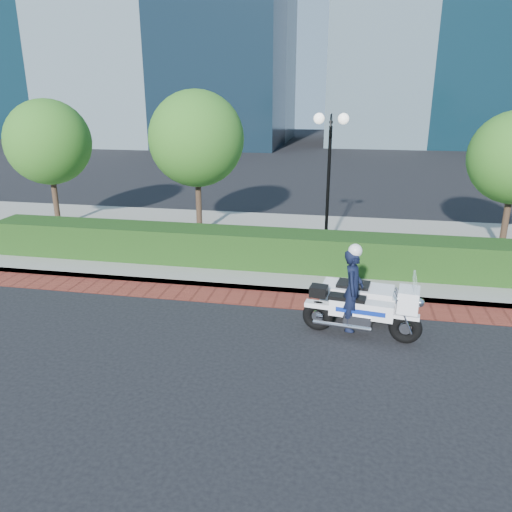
% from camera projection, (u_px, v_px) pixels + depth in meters
% --- Properties ---
extents(ground, '(120.00, 120.00, 0.00)m').
position_uv_depth(ground, '(266.00, 326.00, 11.06)').
color(ground, black).
rests_on(ground, ground).
extents(brick_strip, '(60.00, 1.00, 0.01)m').
position_uv_depth(brick_strip, '(276.00, 299.00, 12.46)').
color(brick_strip, maroon).
rests_on(brick_strip, ground).
extents(sidewalk, '(60.00, 8.00, 0.15)m').
position_uv_depth(sidewalk, '(296.00, 245.00, 16.63)').
color(sidewalk, gray).
rests_on(sidewalk, ground).
extents(hedge_main, '(18.00, 1.20, 1.00)m').
position_uv_depth(hedge_main, '(287.00, 250.00, 14.21)').
color(hedge_main, black).
rests_on(hedge_main, sidewalk).
extents(lamppost, '(1.02, 0.70, 4.21)m').
position_uv_depth(lamppost, '(329.00, 162.00, 14.80)').
color(lamppost, black).
rests_on(lamppost, sidewalk).
extents(tree_a, '(3.00, 3.00, 4.58)m').
position_uv_depth(tree_a, '(48.00, 142.00, 17.72)').
color(tree_a, '#332319').
rests_on(tree_a, sidewalk).
extents(tree_b, '(3.20, 3.20, 4.89)m').
position_uv_depth(tree_b, '(196.00, 139.00, 16.67)').
color(tree_b, '#332319').
rests_on(tree_b, sidewalk).
extents(police_motorcycle, '(2.51, 1.93, 2.03)m').
position_uv_depth(police_motorcycle, '(359.00, 299.00, 10.75)').
color(police_motorcycle, black).
rests_on(police_motorcycle, ground).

